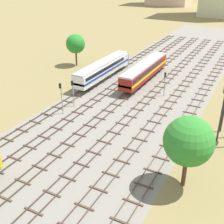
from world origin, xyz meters
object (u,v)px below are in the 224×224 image
Objects in this scene: diesel_railcar_centre_left_midfar at (145,70)px; signal_post_near at (165,81)px; signal_post_nearest at (73,90)px; signal_post_mid at (61,95)px; diesel_railcar_far_left_mid at (103,68)px.

signal_post_near is at bearing -41.71° from diesel_railcar_centre_left_midfar.
signal_post_nearest is 0.88× the size of signal_post_mid.
signal_post_mid is at bearing -129.74° from signal_post_near.
diesel_railcar_centre_left_midfar is 4.17× the size of signal_post_near.
diesel_railcar_far_left_mid is 15.20m from signal_post_near.
signal_post_nearest is (-6.42, -17.80, 0.60)m from diesel_railcar_centre_left_midfar.
diesel_railcar_centre_left_midfar is 22.13m from signal_post_mid.
diesel_railcar_centre_left_midfar is (8.56, 3.17, 0.00)m from diesel_railcar_far_left_mid.
diesel_railcar_far_left_mid and diesel_railcar_centre_left_midfar have the same top height.
signal_post_nearest is (2.14, -14.63, 0.60)m from diesel_railcar_far_left_mid.
signal_post_near reaches higher than diesel_railcar_far_left_mid.
signal_post_near is (14.97, -2.55, 0.55)m from diesel_railcar_far_left_mid.
signal_post_nearest reaches higher than signal_post_near.
diesel_railcar_centre_left_midfar is 3.61× the size of signal_post_mid.
diesel_railcar_centre_left_midfar is 18.93m from signal_post_nearest.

